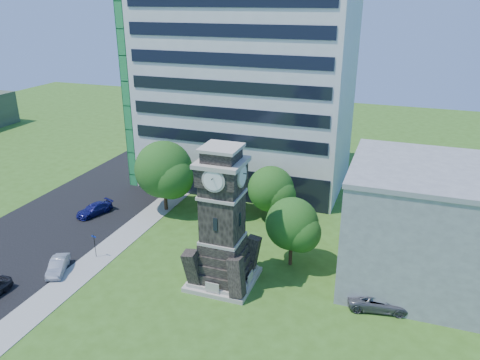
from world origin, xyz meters
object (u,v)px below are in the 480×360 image
at_px(clock_tower, 223,227).
at_px(car_street_mid, 58,266).
at_px(street_sign, 95,244).
at_px(car_street_north, 94,209).
at_px(car_east_lot, 379,300).
at_px(park_bench, 197,274).

xyz_separation_m(clock_tower, car_street_mid, (-14.44, -3.56, -4.67)).
height_order(clock_tower, car_street_mid, clock_tower).
distance_m(car_street_mid, street_sign, 3.73).
bearing_deg(car_street_north, car_street_mid, -49.39).
bearing_deg(street_sign, car_east_lot, 11.82).
height_order(clock_tower, car_east_lot, clock_tower).
relative_size(car_east_lot, park_bench, 2.81).
relative_size(park_bench, street_sign, 0.75).
height_order(car_street_north, car_east_lot, car_east_lot).
height_order(car_street_mid, car_east_lot, car_east_lot).
relative_size(clock_tower, car_east_lot, 2.47).
distance_m(car_street_north, car_east_lot, 32.26).
bearing_deg(car_street_mid, car_east_lot, -15.53).
distance_m(clock_tower, car_street_mid, 15.59).
distance_m(car_street_mid, car_east_lot, 27.70).
xyz_separation_m(clock_tower, car_street_north, (-18.60, 7.51, -4.66)).
xyz_separation_m(park_bench, street_sign, (-10.46, 0.07, 0.98)).
xyz_separation_m(car_east_lot, street_sign, (-25.71, -1.00, 0.77)).
bearing_deg(car_street_north, clock_tower, -1.95).
bearing_deg(car_street_north, park_bench, -5.89).
relative_size(car_street_mid, park_bench, 2.10).
height_order(clock_tower, car_street_north, clock_tower).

